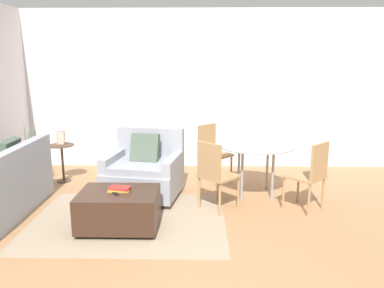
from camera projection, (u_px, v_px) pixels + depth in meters
ground_plane at (169, 264)px, 3.54m from camera, size 20.00×20.00×0.00m
wall_back at (183, 90)px, 6.58m from camera, size 12.00×0.06×2.75m
area_rug at (129, 220)px, 4.52m from camera, size 2.31×1.81×0.01m
armchair at (144, 172)px, 5.27m from camera, size 1.13×1.03×0.93m
ottoman at (119, 208)px, 4.27m from camera, size 0.89×0.66×0.43m
book_stack at (120, 189)px, 4.26m from camera, size 0.25×0.18×0.05m
tv_remote_primary at (115, 193)px, 4.17m from camera, size 0.12×0.14×0.01m
potted_plant at (34, 167)px, 5.97m from camera, size 0.37×0.37×0.98m
side_table at (62, 156)px, 5.88m from camera, size 0.38×0.38×0.60m
picture_frame at (61, 138)px, 5.82m from camera, size 0.12×0.07×0.21m
dining_table at (256, 150)px, 5.29m from camera, size 1.08×1.08×0.73m
dining_chair_near_left at (214, 171)px, 4.73m from camera, size 0.59×0.59×0.90m
dining_chair_near_right at (311, 172)px, 4.71m from camera, size 0.59×0.59×0.90m
dining_chair_far_left at (211, 149)px, 5.92m from camera, size 0.59×0.59×0.90m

